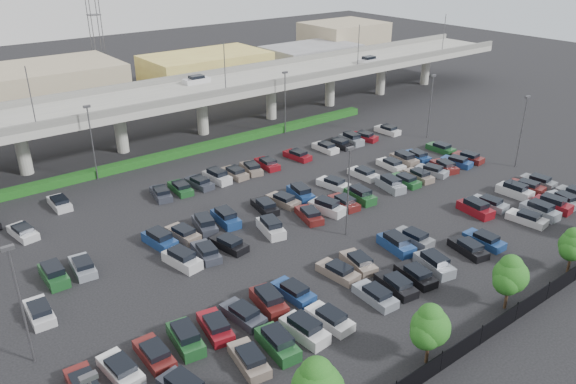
% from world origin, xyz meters
% --- Properties ---
extents(ground, '(280.00, 280.00, 0.00)m').
position_xyz_m(ground, '(0.00, 0.00, 0.00)').
color(ground, black).
extents(overpass, '(150.00, 13.00, 15.80)m').
position_xyz_m(overpass, '(-0.22, 32.01, 6.97)').
color(overpass, gray).
rests_on(overpass, ground).
extents(hedge, '(66.00, 1.60, 1.10)m').
position_xyz_m(hedge, '(0.00, 25.00, 0.55)').
color(hedge, '#134113').
rests_on(hedge, ground).
extents(fence, '(70.00, 0.10, 2.00)m').
position_xyz_m(fence, '(-0.05, -28.00, 0.90)').
color(fence, black).
rests_on(fence, ground).
extents(tree_row, '(65.07, 3.66, 5.94)m').
position_xyz_m(tree_row, '(0.70, -26.53, 3.52)').
color(tree_row, '#332316').
rests_on(tree_row, ground).
extents(parked_cars, '(62.91, 41.66, 1.67)m').
position_xyz_m(parked_cars, '(0.01, -4.39, 0.61)').
color(parked_cars, '#561817').
rests_on(parked_cars, ground).
extents(light_poles, '(66.90, 48.38, 10.30)m').
position_xyz_m(light_poles, '(-4.13, 2.00, 6.24)').
color(light_poles, '#49484D').
rests_on(light_poles, ground).
extents(distant_buildings, '(138.00, 24.00, 9.00)m').
position_xyz_m(distant_buildings, '(12.38, 61.81, 3.74)').
color(distant_buildings, gray).
rests_on(distant_buildings, ground).
extents(comm_tower, '(2.40, 2.40, 30.00)m').
position_xyz_m(comm_tower, '(4.00, 74.00, 15.61)').
color(comm_tower, '#49484D').
rests_on(comm_tower, ground).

